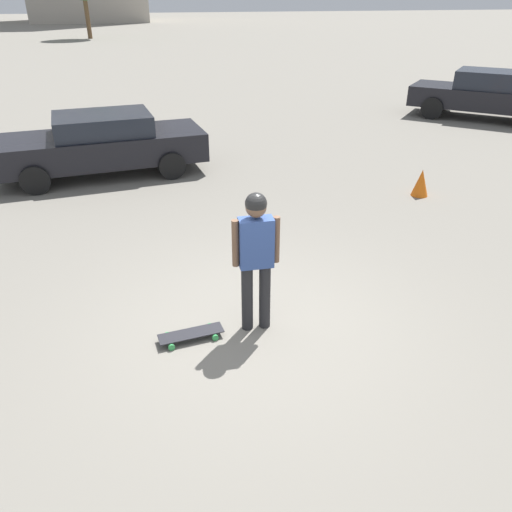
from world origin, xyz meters
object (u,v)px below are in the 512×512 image
(skateboard, at_px, (191,334))
(traffic_cone, at_px, (421,183))
(car_parked_near, at_px, (101,143))
(person, at_px, (256,250))
(car_parked_far, at_px, (485,94))

(skateboard, bearing_deg, traffic_cone, -150.96)
(skateboard, bearing_deg, car_parked_near, -86.77)
(traffic_cone, bearing_deg, skateboard, -145.11)
(person, height_order, skateboard, person)
(person, bearing_deg, car_parked_near, 108.58)
(skateboard, xyz_separation_m, traffic_cone, (5.23, 3.65, 0.20))
(person, distance_m, car_parked_near, 6.93)
(person, height_order, car_parked_near, person)
(skateboard, distance_m, traffic_cone, 6.38)
(person, xyz_separation_m, skateboard, (-0.82, -0.05, -1.01))
(person, height_order, car_parked_far, person)
(person, xyz_separation_m, car_parked_far, (10.11, 9.43, -0.29))
(person, xyz_separation_m, traffic_cone, (4.41, 3.59, -0.80))
(skateboard, xyz_separation_m, car_parked_near, (-1.07, 6.70, 0.64))
(person, distance_m, traffic_cone, 5.74)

